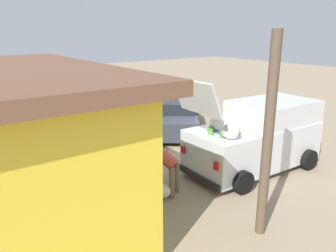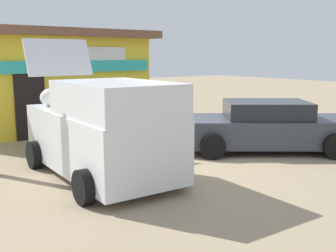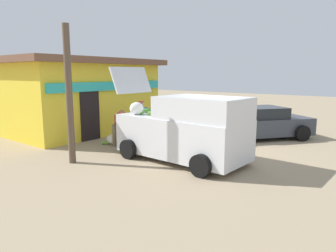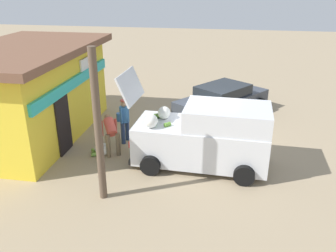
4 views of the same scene
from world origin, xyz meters
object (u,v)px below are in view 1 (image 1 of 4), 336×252
Objects in this scene: vendor_standing at (152,148)px; paint_bucket at (97,158)px; storefront_bar at (8,146)px; parked_sedan at (174,115)px; unloaded_banana_pile at (158,192)px; delivery_van at (257,137)px; customer_bending at (166,164)px.

paint_bucket is (1.93, 0.81, -0.75)m from vendor_standing.
storefront_bar reaches higher than parked_sedan.
paint_bucket is (-1.46, 4.17, -0.46)m from parked_sedan.
parked_sedan is at bearing -41.02° from unloaded_banana_pile.
delivery_van is 5.44× the size of unloaded_banana_pile.
parked_sedan is 2.85× the size of vendor_standing.
storefront_bar is 3.58m from unloaded_banana_pile.
vendor_standing is at bearing -25.62° from unloaded_banana_pile.
parked_sedan reaches higher than unloaded_banana_pile.
paint_bucket is at bearing 12.00° from customer_bending.
delivery_van is 2.82× the size of vendor_standing.
paint_bucket is at bearing 50.11° from delivery_van.
unloaded_banana_pile is 3.01m from paint_bucket.
customer_bending reaches higher than unloaded_banana_pile.
customer_bending is at bearing 85.41° from delivery_van.
unloaded_banana_pile is (-1.07, 0.51, -0.74)m from vendor_standing.
storefront_bar is 8.40× the size of unloaded_banana_pile.
paint_bucket is at bearing -55.55° from storefront_bar.
paint_bucket is (3.16, 3.78, -0.83)m from delivery_van.
parked_sedan is 13.80× the size of paint_bucket.
storefront_bar is 1.54× the size of delivery_van.
paint_bucket is (1.88, -2.75, -1.54)m from storefront_bar.
storefront_bar is at bearing 115.78° from parked_sedan.
unloaded_banana_pile is at bearing -110.03° from storefront_bar.
parked_sedan is 3.54× the size of customer_bending.
customer_bending reaches higher than paint_bucket.
paint_bucket is at bearing 109.26° from parked_sedan.
parked_sedan is 4.45m from paint_bucket.
customer_bending is 0.71m from unloaded_banana_pile.
storefront_bar is at bearing 78.96° from delivery_van.
delivery_van is at bearing -129.89° from paint_bucket.
delivery_van is 3.57m from unloaded_banana_pile.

